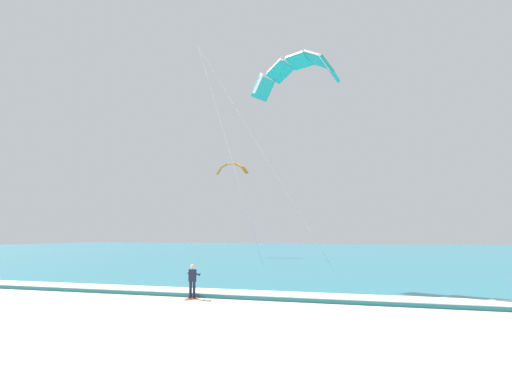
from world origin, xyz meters
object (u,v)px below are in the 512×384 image
object	(u,v)px
surfboard	(192,298)
kite_distant	(232,167)
kitesurfer	(193,279)
kite_primary	(296,70)

from	to	relation	value
surfboard	kite_distant	bearing A→B (deg)	108.46
kitesurfer	kite_primary	size ratio (longest dim) A/B	0.12
kite_primary	kite_distant	bearing A→B (deg)	117.52
kite_distant	kitesurfer	bearing A→B (deg)	-71.54
surfboard	kitesurfer	world-z (taller)	kitesurfer
kitesurfer	kite_distant	bearing A→B (deg)	108.46
surfboard	kitesurfer	bearing A→B (deg)	87.54
kitesurfer	kite_distant	xyz separation A→B (m)	(-13.36, 40.01, 11.61)
kitesurfer	kite_primary	world-z (taller)	kite_primary
surfboard	kite_primary	world-z (taller)	kite_primary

